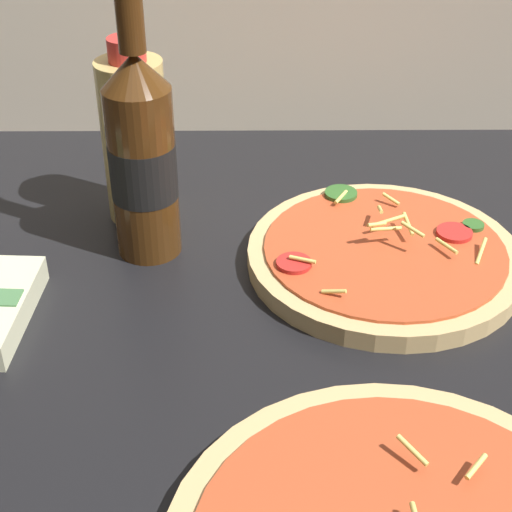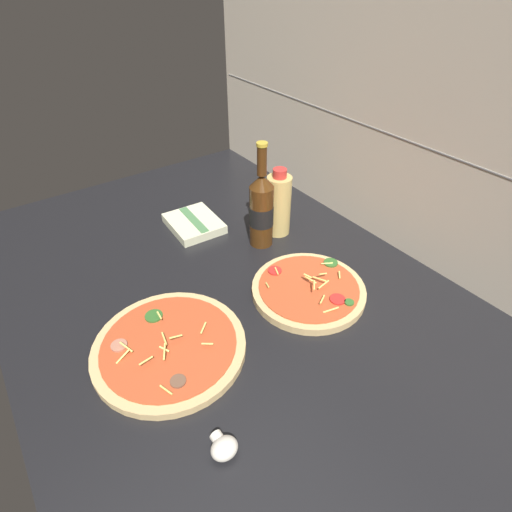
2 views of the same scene
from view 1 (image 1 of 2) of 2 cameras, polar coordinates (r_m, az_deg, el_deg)
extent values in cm
cube|color=black|center=(63.77, 11.00, -9.15)|extent=(160.00, 90.00, 2.50)
cylinder|color=#EADB6B|center=(53.02, 15.72, -14.52)|extent=(1.82, 1.90, 0.63)
cylinder|color=#EADB6B|center=(52.90, 11.31, -13.68)|extent=(1.92, 2.31, 0.82)
cylinder|color=tan|center=(73.84, 8.91, -0.10)|extent=(25.39, 25.39, 1.79)
cylinder|color=#C14C28|center=(73.27, 8.98, 0.58)|extent=(22.35, 22.35, 0.30)
cylinder|color=#336628|center=(80.97, 6.19, 4.54)|extent=(3.34, 3.34, 0.40)
cylinder|color=red|center=(69.75, 2.77, -0.52)|extent=(3.19, 3.19, 0.40)
cylinder|color=red|center=(76.30, 14.23, 1.65)|extent=(3.38, 3.38, 0.40)
cylinder|color=#336628|center=(77.95, 15.52, 2.17)|extent=(2.05, 2.05, 0.40)
cylinder|color=#EADB6B|center=(72.14, 8.77, 2.30)|extent=(1.90, 1.08, 0.59)
cylinder|color=#EADB6B|center=(74.81, 9.61, 2.55)|extent=(3.31, 1.40, 0.80)
cylinder|color=#EADB6B|center=(66.15, 5.69, -2.58)|extent=(2.14, 1.13, 0.92)
cylinder|color=#EADB6B|center=(73.75, 16.06, 0.33)|extent=(1.75, 3.12, 1.26)
cylinder|color=#EADB6B|center=(71.91, 11.33, 1.91)|extent=(2.09, 1.90, 0.87)
cylinder|color=#EADB6B|center=(74.80, 11.01, 2.30)|extent=(0.67, 3.29, 0.78)
cylinder|color=#EADB6B|center=(73.09, 13.70, 0.72)|extent=(1.67, 2.58, 0.41)
cylinder|color=#EADB6B|center=(69.49, 3.41, -0.25)|extent=(2.40, 1.24, 0.39)
cylinder|color=#EADB6B|center=(75.90, 9.27, 3.36)|extent=(0.49, 2.31, 1.04)
cylinder|color=#EADB6B|center=(79.85, 6.19, 4.28)|extent=(1.64, 2.70, 0.46)
cylinder|color=#EADB6B|center=(72.65, 9.16, 1.97)|extent=(3.04, 1.03, 0.62)
cylinder|color=#EADB6B|center=(79.73, 9.80, 4.11)|extent=(1.79, 1.54, 0.88)
cylinder|color=#47280F|center=(72.44, -8.16, 5.95)|extent=(6.09, 6.09, 16.32)
cone|color=#47280F|center=(68.51, -8.82, 13.19)|extent=(6.09, 6.09, 3.19)
cylinder|color=#47280F|center=(66.92, -9.21, 17.30)|extent=(2.31, 2.31, 7.08)
cylinder|color=black|center=(72.29, -8.18, 6.18)|extent=(6.15, 6.15, 5.22)
cylinder|color=#D6B766|center=(78.68, -8.78, 8.22)|extent=(6.47, 6.47, 16.29)
cylinder|color=red|center=(75.23, -9.40, 14.59)|extent=(3.56, 3.56, 2.22)
camera|label=2|loc=(0.64, 90.33, 21.77)|focal=28.00mm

